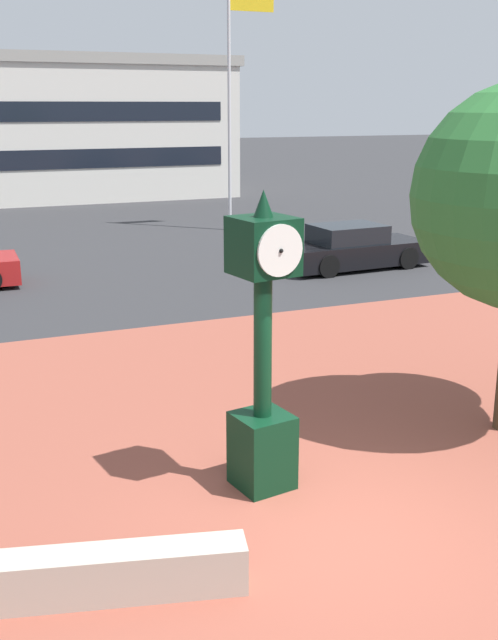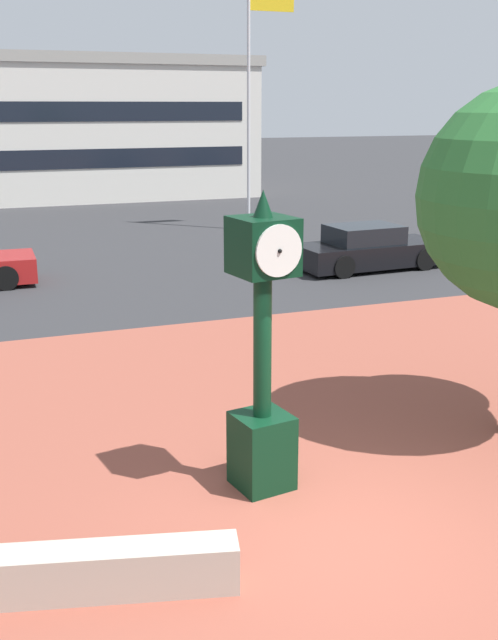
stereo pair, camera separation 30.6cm
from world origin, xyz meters
name	(u,v)px [view 2 (the right image)]	position (x,y,z in m)	size (l,w,h in m)	color
ground_plane	(336,536)	(0.00, 0.00, 0.00)	(200.00, 200.00, 0.00)	#2D2D30
plaza_brick_paving	(257,447)	(0.00, 2.42, 0.00)	(44.00, 12.83, 0.01)	brown
planter_wall	(73,573)	(-2.87, -0.06, 0.25)	(3.20, 0.40, 0.50)	#ADA393
street_clock	(262,359)	(-0.35, 1.38, 1.67)	(0.76, 0.81, 3.68)	black
car_street_mid	(368,249)	(7.38, 12.56, 0.57)	(4.43, 2.02, 1.28)	black
flagpole_primary	(254,77)	(6.91, 20.54, 5.57)	(1.82, 0.14, 9.21)	silver
civic_building	(38,127)	(0.60, 35.71, 3.49)	(21.39, 10.81, 6.97)	beige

